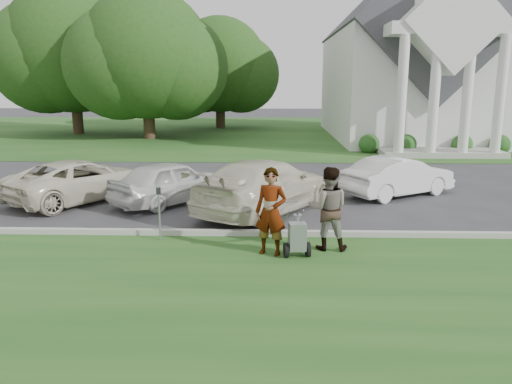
{
  "coord_description": "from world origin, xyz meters",
  "views": [
    {
      "loc": [
        0.17,
        -11.41,
        3.8
      ],
      "look_at": [
        -0.17,
        0.0,
        1.26
      ],
      "focal_mm": 35.0,
      "sensor_mm": 36.0,
      "label": 1
    }
  ],
  "objects_px": {
    "tree_far": "(72,54)",
    "car_c": "(266,186)",
    "person_right": "(328,209)",
    "car_d": "(398,176)",
    "car_a": "(81,180)",
    "car_b": "(171,182)",
    "tree_back": "(220,69)",
    "striping_cart": "(297,237)",
    "tree_left": "(146,60)",
    "church": "(405,48)",
    "person_left": "(271,212)",
    "parking_meter_near": "(159,207)"
  },
  "relations": [
    {
      "from": "parking_meter_near",
      "to": "tree_far",
      "type": "bearing_deg",
      "value": 114.84
    },
    {
      "from": "parking_meter_near",
      "to": "tree_left",
      "type": "bearing_deg",
      "value": 104.14
    },
    {
      "from": "tree_far",
      "to": "car_a",
      "type": "relative_size",
      "value": 2.42
    },
    {
      "from": "car_c",
      "to": "tree_far",
      "type": "bearing_deg",
      "value": -25.35
    },
    {
      "from": "tree_back",
      "to": "striping_cart",
      "type": "bearing_deg",
      "value": -81.23
    },
    {
      "from": "person_left",
      "to": "church",
      "type": "bearing_deg",
      "value": 87.62
    },
    {
      "from": "tree_left",
      "to": "car_d",
      "type": "height_order",
      "value": "tree_left"
    },
    {
      "from": "church",
      "to": "tree_back",
      "type": "relative_size",
      "value": 2.51
    },
    {
      "from": "tree_left",
      "to": "person_right",
      "type": "xyz_separation_m",
      "value": [
        9.49,
        -22.39,
        -4.15
      ]
    },
    {
      "from": "church",
      "to": "person_right",
      "type": "height_order",
      "value": "church"
    },
    {
      "from": "car_b",
      "to": "striping_cart",
      "type": "bearing_deg",
      "value": 167.94
    },
    {
      "from": "car_a",
      "to": "car_c",
      "type": "xyz_separation_m",
      "value": [
        6.0,
        -1.22,
        0.11
      ]
    },
    {
      "from": "tree_back",
      "to": "car_c",
      "type": "relative_size",
      "value": 1.79
    },
    {
      "from": "car_a",
      "to": "car_b",
      "type": "relative_size",
      "value": 1.19
    },
    {
      "from": "church",
      "to": "car_d",
      "type": "distance_m",
      "value": 19.2
    },
    {
      "from": "car_d",
      "to": "person_left",
      "type": "bearing_deg",
      "value": 112.63
    },
    {
      "from": "church",
      "to": "parking_meter_near",
      "type": "bearing_deg",
      "value": -116.61
    },
    {
      "from": "person_left",
      "to": "striping_cart",
      "type": "bearing_deg",
      "value": 4.63
    },
    {
      "from": "striping_cart",
      "to": "person_left",
      "type": "relative_size",
      "value": 0.6
    },
    {
      "from": "parking_meter_near",
      "to": "car_d",
      "type": "bearing_deg",
      "value": 36.01
    },
    {
      "from": "church",
      "to": "person_left",
      "type": "distance_m",
      "value": 25.97
    },
    {
      "from": "person_left",
      "to": "car_d",
      "type": "distance_m",
      "value": 7.4
    },
    {
      "from": "person_right",
      "to": "car_d",
      "type": "bearing_deg",
      "value": -113.54
    },
    {
      "from": "car_a",
      "to": "striping_cart",
      "type": "bearing_deg",
      "value": 177.28
    },
    {
      "from": "church",
      "to": "tree_far",
      "type": "bearing_deg",
      "value": 175.34
    },
    {
      "from": "car_a",
      "to": "parking_meter_near",
      "type": "bearing_deg",
      "value": 165.03
    },
    {
      "from": "tree_left",
      "to": "striping_cart",
      "type": "relative_size",
      "value": 9.02
    },
    {
      "from": "church",
      "to": "car_c",
      "type": "xyz_separation_m",
      "value": [
        -8.97,
        -20.1,
        -5.16
      ]
    },
    {
      "from": "person_right",
      "to": "car_c",
      "type": "relative_size",
      "value": 0.36
    },
    {
      "from": "person_right",
      "to": "parking_meter_near",
      "type": "distance_m",
      "value": 4.03
    },
    {
      "from": "striping_cart",
      "to": "tree_left",
      "type": "bearing_deg",
      "value": 102.17
    },
    {
      "from": "person_right",
      "to": "car_d",
      "type": "relative_size",
      "value": 0.48
    },
    {
      "from": "car_a",
      "to": "car_b",
      "type": "bearing_deg",
      "value": -150.32
    },
    {
      "from": "car_a",
      "to": "car_d",
      "type": "height_order",
      "value": "car_a"
    },
    {
      "from": "tree_back",
      "to": "car_a",
      "type": "relative_size",
      "value": 2.0
    },
    {
      "from": "car_b",
      "to": "car_c",
      "type": "distance_m",
      "value": 3.15
    },
    {
      "from": "striping_cart",
      "to": "parking_meter_near",
      "type": "xyz_separation_m",
      "value": [
        -3.27,
        1.08,
        0.4
      ]
    },
    {
      "from": "tree_left",
      "to": "car_c",
      "type": "height_order",
      "value": "tree_left"
    },
    {
      "from": "striping_cart",
      "to": "parking_meter_near",
      "type": "bearing_deg",
      "value": 152.97
    },
    {
      "from": "striping_cart",
      "to": "car_b",
      "type": "xyz_separation_m",
      "value": [
        -3.73,
        4.9,
        0.24
      ]
    },
    {
      "from": "striping_cart",
      "to": "car_c",
      "type": "height_order",
      "value": "car_c"
    },
    {
      "from": "tree_left",
      "to": "car_c",
      "type": "relative_size",
      "value": 1.98
    },
    {
      "from": "tree_far",
      "to": "striping_cart",
      "type": "bearing_deg",
      "value": -60.33
    },
    {
      "from": "striping_cart",
      "to": "car_d",
      "type": "distance_m",
      "value": 7.2
    },
    {
      "from": "car_b",
      "to": "church",
      "type": "bearing_deg",
      "value": -81.32
    },
    {
      "from": "tree_far",
      "to": "car_c",
      "type": "bearing_deg",
      "value": -57.41
    },
    {
      "from": "car_a",
      "to": "car_c",
      "type": "distance_m",
      "value": 6.12
    },
    {
      "from": "tree_far",
      "to": "tree_back",
      "type": "xyz_separation_m",
      "value": [
        10.0,
        5.0,
        -0.97
      ]
    },
    {
      "from": "parking_meter_near",
      "to": "person_right",
      "type": "bearing_deg",
      "value": -7.74
    },
    {
      "from": "person_right",
      "to": "car_d",
      "type": "xyz_separation_m",
      "value": [
        3.0,
        5.62,
        -0.29
      ]
    }
  ]
}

